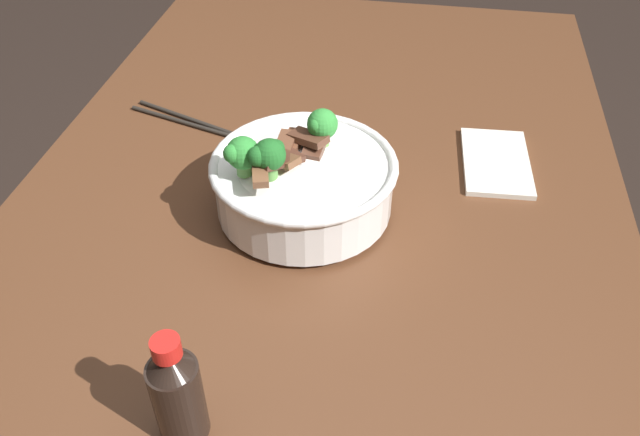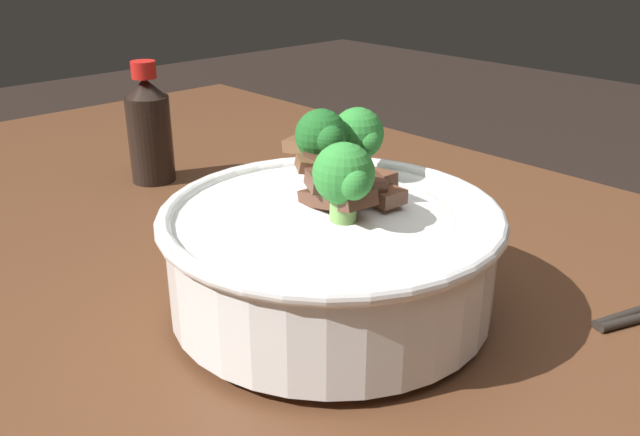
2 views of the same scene
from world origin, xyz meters
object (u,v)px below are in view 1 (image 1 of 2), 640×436
soy_sauce_bottle (177,393)px  folded_napkin (496,162)px  chopsticks_pair (190,122)px  rice_bowl (303,178)px

soy_sauce_bottle → folded_napkin: bearing=-32.1°
chopsticks_pair → soy_sauce_bottle: soy_sauce_bottle is taller
chopsticks_pair → folded_napkin: (-0.03, -0.48, 0.00)m
rice_bowl → soy_sauce_bottle: 0.34m
folded_napkin → rice_bowl: bearing=120.7°
rice_bowl → soy_sauce_bottle: rice_bowl is taller
soy_sauce_bottle → chopsticks_pair: bearing=17.9°
soy_sauce_bottle → folded_napkin: size_ratio=0.82×
rice_bowl → folded_napkin: bearing=-59.3°
soy_sauce_bottle → folded_napkin: 0.59m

